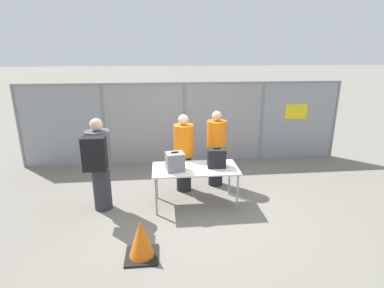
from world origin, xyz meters
TOP-DOWN VIEW (x-y plane):
  - ground_plane at (0.00, 0.00)m, footprint 120.00×120.00m
  - fence_section at (0.02, 2.43)m, footprint 8.39×0.07m
  - inspection_table at (0.00, 0.01)m, footprint 1.61×0.79m
  - suitcase_grey at (-0.38, -0.08)m, footprint 0.37×0.34m
  - suitcase_black at (0.41, 0.03)m, footprint 0.35×0.28m
  - traveler_hooded at (-1.75, -0.02)m, footprint 0.43×0.67m
  - security_worker_near at (-0.17, 0.67)m, footprint 0.41×0.41m
  - security_worker_far at (0.56, 0.88)m, footprint 0.41×0.41m
  - utility_trailer at (1.62, 4.66)m, footprint 4.31×2.28m
  - traffic_cone at (-0.95, -1.47)m, footprint 0.48×0.48m

SIDE VIEW (x-z plane):
  - ground_plane at x=0.00m, z-range 0.00..0.00m
  - traffic_cone at x=-0.95m, z-range -0.02..0.58m
  - utility_trailer at x=1.62m, z-range 0.07..0.83m
  - inspection_table at x=0.00m, z-range 0.32..1.09m
  - security_worker_near at x=-0.17m, z-range 0.03..1.68m
  - security_worker_far at x=0.56m, z-range 0.03..1.70m
  - suitcase_grey at x=-0.38m, z-range 0.75..1.12m
  - suitcase_black at x=0.41m, z-range 0.75..1.13m
  - traveler_hooded at x=-1.75m, z-range 0.09..1.84m
  - fence_section at x=0.02m, z-range 0.05..2.18m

